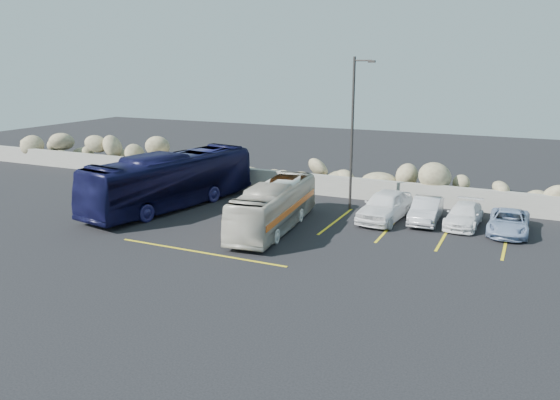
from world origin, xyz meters
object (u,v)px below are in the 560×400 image
at_px(vintage_bus, 274,206).
at_px(car_b, 426,210).
at_px(car_c, 464,215).
at_px(car_d, 509,222).
at_px(car_a, 385,206).
at_px(lamppost, 353,130).
at_px(tour_coach, 171,180).

xyz_separation_m(vintage_bus, car_b, (6.32, 4.23, -0.50)).
distance_m(car_c, car_d, 2.05).
height_order(car_a, car_d, car_a).
xyz_separation_m(vintage_bus, car_d, (10.14, 4.00, -0.57)).
relative_size(lamppost, vintage_bus, 1.01).
height_order(car_a, car_b, car_a).
xyz_separation_m(lamppost, car_c, (5.91, -0.63, -3.76)).
relative_size(lamppost, car_d, 2.11).
relative_size(car_c, car_d, 0.97).
bearing_deg(vintage_bus, car_a, 33.95).
bearing_deg(vintage_bus, tour_coach, 163.27).
distance_m(car_a, car_b, 2.01).
distance_m(tour_coach, car_c, 15.28).
xyz_separation_m(tour_coach, car_b, (13.15, 2.94, -0.89)).
bearing_deg(car_a, tour_coach, -162.07).
bearing_deg(vintage_bus, car_b, 27.71).
bearing_deg(car_c, tour_coach, -165.91).
bearing_deg(car_d, car_c, 169.87).
bearing_deg(tour_coach, car_b, 22.86).
height_order(car_b, car_d, car_b).
distance_m(vintage_bus, car_c, 9.22).
height_order(vintage_bus, car_a, vintage_bus).
distance_m(vintage_bus, car_a, 5.75).
bearing_deg(vintage_bus, car_d, 15.46).
bearing_deg(tour_coach, lamppost, 32.45).
distance_m(lamppost, car_a, 4.36).
xyz_separation_m(lamppost, car_d, (7.93, -0.97, -3.77)).
relative_size(tour_coach, car_b, 2.93).
distance_m(lamppost, vintage_bus, 6.31).
distance_m(vintage_bus, car_b, 7.62).
relative_size(lamppost, tour_coach, 0.74).
xyz_separation_m(tour_coach, car_c, (14.94, 3.06, -0.96)).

